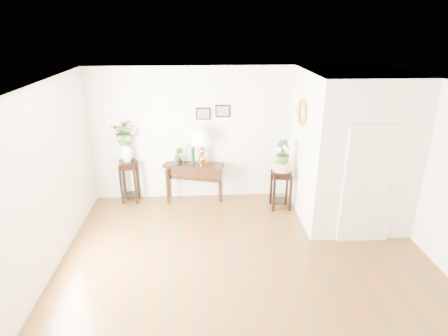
{
  "coord_description": "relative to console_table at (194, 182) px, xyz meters",
  "views": [
    {
      "loc": [
        -0.65,
        -4.77,
        3.61
      ],
      "look_at": [
        -0.3,
        1.3,
        1.21
      ],
      "focal_mm": 30.0,
      "sensor_mm": 36.0,
      "label": 1
    }
  ],
  "objects": [
    {
      "name": "lily_arrangement",
      "position": [
        -1.36,
        0.0,
        1.17
      ],
      "size": [
        0.53,
        0.47,
        0.54
      ],
      "primitive_type": "imported",
      "rotation": [
        0.0,
        0.0,
        -0.1
      ],
      "color": "#254E1B",
      "rests_on": "porcelain_vase"
    },
    {
      "name": "wall_back",
      "position": [
        0.87,
        0.18,
        0.99
      ],
      "size": [
        6.0,
        0.02,
        2.8
      ],
      "primitive_type": "cube",
      "color": "white",
      "rests_on": "ground"
    },
    {
      "name": "plant_stand_b",
      "position": [
        1.77,
        -0.47,
        0.01
      ],
      "size": [
        0.46,
        0.46,
        0.83
      ],
      "primitive_type": "cube",
      "rotation": [
        0.0,
        0.0,
        -0.21
      ],
      "color": "black",
      "rests_on": "floor"
    },
    {
      "name": "plant_stand_a",
      "position": [
        -1.36,
        0.0,
        0.04
      ],
      "size": [
        0.42,
        0.42,
        0.91
      ],
      "primitive_type": "cube",
      "rotation": [
        0.0,
        0.0,
        0.23
      ],
      "color": "black",
      "rests_on": "floor"
    },
    {
      "name": "potted_plant",
      "position": [
        -0.3,
        0.0,
        0.59
      ],
      "size": [
        0.22,
        0.19,
        0.36
      ],
      "primitive_type": "imported",
      "rotation": [
        0.0,
        0.0,
        -0.18
      ],
      "color": "#254E1B",
      "rests_on": "console_table"
    },
    {
      "name": "table_lamp",
      "position": [
        0.19,
        0.0,
        0.76
      ],
      "size": [
        0.45,
        0.45,
        0.78
      ],
      "primitive_type": "cube",
      "rotation": [
        0.0,
        0.0,
        -0.0
      ],
      "color": "#C78838",
      "rests_on": "console_table"
    },
    {
      "name": "console_table",
      "position": [
        0.0,
        0.0,
        0.0
      ],
      "size": [
        1.29,
        0.72,
        0.82
      ],
      "primitive_type": "cube",
      "rotation": [
        0.0,
        0.0,
        -0.27
      ],
      "color": "black",
      "rests_on": "floor"
    },
    {
      "name": "floor",
      "position": [
        0.87,
        -2.57,
        -0.41
      ],
      "size": [
        6.0,
        5.5,
        0.02
      ],
      "primitive_type": "cube",
      "color": "brown",
      "rests_on": "ground"
    },
    {
      "name": "ceramic_bowl",
      "position": [
        1.77,
        -0.47,
        0.5
      ],
      "size": [
        0.48,
        0.48,
        0.17
      ],
      "primitive_type": "cylinder",
      "rotation": [
        0.0,
        0.0,
        -0.33
      ],
      "color": "beige",
      "rests_on": "plant_stand_b"
    },
    {
      "name": "ceiling",
      "position": [
        0.87,
        -2.57,
        2.39
      ],
      "size": [
        6.0,
        5.5,
        0.02
      ],
      "primitive_type": "cube",
      "color": "white",
      "rests_on": "ground"
    },
    {
      "name": "art_print_right",
      "position": [
        0.62,
        0.16,
        1.49
      ],
      "size": [
        0.3,
        0.02,
        0.25
      ],
      "primitive_type": "cube",
      "color": "black",
      "rests_on": "wall_back"
    },
    {
      "name": "porcelain_vase",
      "position": [
        -1.36,
        0.0,
        0.72
      ],
      "size": [
        0.25,
        0.25,
        0.42
      ],
      "primitive_type": null,
      "rotation": [
        0.0,
        0.0,
        0.03
      ],
      "color": "white",
      "rests_on": "plant_stand_a"
    },
    {
      "name": "green_vase",
      "position": [
        -0.0,
        0.0,
        0.58
      ],
      "size": [
        0.08,
        0.08,
        0.37
      ],
      "primitive_type": "cylinder",
      "rotation": [
        0.0,
        0.0,
        0.02
      ],
      "color": "black",
      "rests_on": "console_table"
    },
    {
      "name": "door",
      "position": [
        2.97,
        -1.79,
        0.64
      ],
      "size": [
        0.9,
        0.05,
        2.1
      ],
      "primitive_type": "cube",
      "color": "silver",
      "rests_on": "floor"
    },
    {
      "name": "narcissus",
      "position": [
        1.77,
        -0.47,
        0.79
      ],
      "size": [
        0.37,
        0.37,
        0.5
      ],
      "primitive_type": "imported",
      "rotation": [
        0.0,
        0.0,
        -0.41
      ],
      "color": "#254E1B",
      "rests_on": "ceramic_bowl"
    },
    {
      "name": "art_print_left",
      "position": [
        0.22,
        0.16,
        1.44
      ],
      "size": [
        0.3,
        0.02,
        0.25
      ],
      "primitive_type": "cube",
      "color": "black",
      "rests_on": "wall_back"
    },
    {
      "name": "wall_left",
      "position": [
        -2.13,
        -2.57,
        0.99
      ],
      "size": [
        0.02,
        5.5,
        2.8
      ],
      "primitive_type": "cube",
      "color": "white",
      "rests_on": "ground"
    },
    {
      "name": "wall_ornament",
      "position": [
        2.03,
        -0.67,
        1.64
      ],
      "size": [
        0.07,
        0.51,
        0.51
      ],
      "primitive_type": "torus",
      "rotation": [
        0.0,
        1.57,
        0.0
      ],
      "color": "#AF7D2D",
      "rests_on": "partition"
    },
    {
      "name": "partition",
      "position": [
        2.97,
        -0.79,
        0.99
      ],
      "size": [
        1.8,
        1.95,
        2.8
      ],
      "primitive_type": "cube",
      "color": "white",
      "rests_on": "floor"
    }
  ]
}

